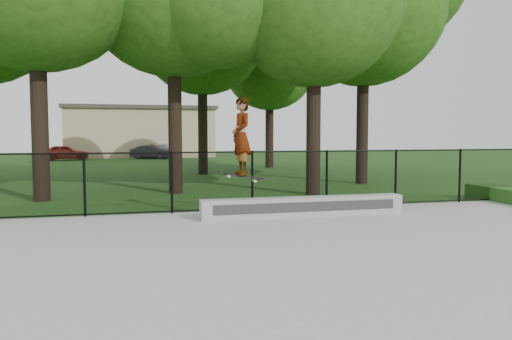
% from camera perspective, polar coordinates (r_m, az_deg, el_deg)
% --- Properties ---
extents(ground, '(100.00, 100.00, 0.00)m').
position_cam_1_polar(ground, '(7.15, 11.20, -12.01)').
color(ground, '#224E16').
rests_on(ground, ground).
extents(concrete_slab, '(14.00, 12.00, 0.06)m').
position_cam_1_polar(concrete_slab, '(7.14, 11.21, -11.77)').
color(concrete_slab, gray).
rests_on(concrete_slab, ground).
extents(grind_ledge, '(4.86, 0.40, 0.45)m').
position_cam_1_polar(grind_ledge, '(11.70, 5.54, -4.19)').
color(grind_ledge, '#9A9A96').
rests_on(grind_ledge, concrete_slab).
extents(car_a, '(3.55, 1.91, 1.15)m').
position_cam_1_polar(car_a, '(39.70, -21.02, 1.87)').
color(car_a, maroon).
rests_on(car_a, ground).
extents(car_b, '(3.12, 2.23, 1.06)m').
position_cam_1_polar(car_b, '(40.17, -11.87, 2.01)').
color(car_b, black).
rests_on(car_b, ground).
extents(car_c, '(4.24, 2.61, 1.25)m').
position_cam_1_polar(car_c, '(42.07, -9.31, 2.27)').
color(car_c, '#949EA8').
rests_on(car_c, ground).
extents(skater_airborne, '(0.84, 0.69, 1.89)m').
position_cam_1_polar(skater_airborne, '(11.11, -1.70, 3.72)').
color(skater_airborne, black).
rests_on(skater_airborne, ground).
extents(chainlink_fence, '(16.06, 0.06, 1.50)m').
position_cam_1_polar(chainlink_fence, '(12.51, -0.43, -1.20)').
color(chainlink_fence, black).
rests_on(chainlink_fence, concrete_slab).
extents(tree_row, '(20.81, 18.59, 10.16)m').
position_cam_1_polar(tree_row, '(20.43, -7.25, 17.70)').
color(tree_row, black).
rests_on(tree_row, ground).
extents(distant_building, '(12.40, 6.40, 4.30)m').
position_cam_1_polar(distant_building, '(44.20, -13.02, 4.30)').
color(distant_building, tan).
rests_on(distant_building, ground).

